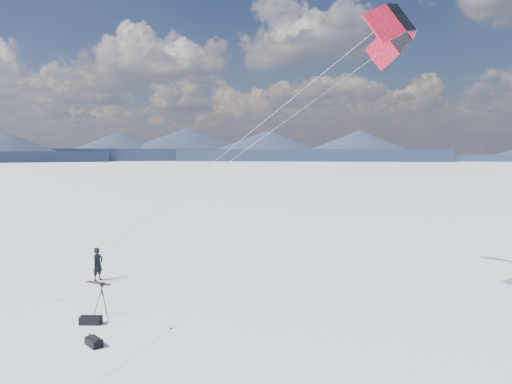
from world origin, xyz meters
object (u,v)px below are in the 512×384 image
Objects in this scene: snowkiter at (98,280)px; tripod at (102,295)px; snowboard at (99,283)px; gear_bag_b at (94,342)px; gear_bag_a at (91,320)px.

tripod reaches higher than snowkiter.
snowboard is 7.99m from gear_bag_b.
snowboard is 1.06× the size of tripod.
snowkiter is 1.24× the size of tripod.
gear_bag_b is (1.76, -1.31, -0.01)m from gear_bag_a.
tripod is at bearing -134.43° from snowkiter.
tripod is (4.44, -3.53, 0.85)m from snowkiter.
snowboard is 5.80m from gear_bag_a.
snowboard is at bearing 147.75° from tripod.
tripod is 1.09m from gear_bag_a.
snowboard is (0.47, -0.37, 0.02)m from snowkiter.
tripod reaches higher than gear_bag_a.
gear_bag_b is at bearing -67.49° from gear_bag_a.
tripod is at bearing 78.80° from gear_bag_a.
snowkiter reaches higher than snowboard.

